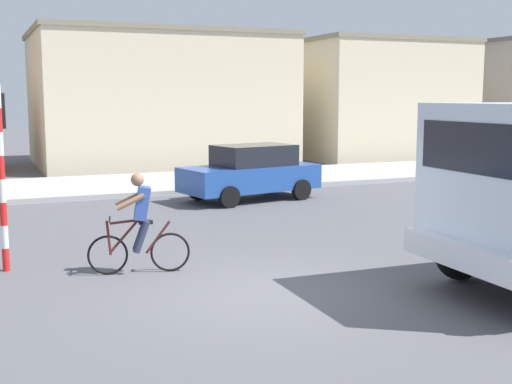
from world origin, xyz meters
TOP-DOWN VIEW (x-y plane):
  - ground_plane at (0.00, 0.00)m, footprint 120.00×120.00m
  - sidewalk_far at (0.00, 12.98)m, footprint 80.00×5.00m
  - cyclist at (-1.54, 1.97)m, footprint 1.71×0.56m
  - traffic_light_pole at (-3.65, 3.09)m, footprint 0.24×0.43m
  - car_red_near at (3.32, 8.82)m, footprint 4.26×2.48m
  - building_mid_block at (3.64, 20.55)m, footprint 10.74×8.08m
  - building_corner_right at (14.31, 18.87)m, footprint 7.91×5.33m

SIDE VIEW (x-z plane):
  - ground_plane at x=0.00m, z-range 0.00..0.00m
  - sidewalk_far at x=0.00m, z-range 0.00..0.16m
  - car_red_near at x=3.32m, z-range 0.02..1.62m
  - cyclist at x=-1.54m, z-range 0.00..1.72m
  - traffic_light_pole at x=-3.65m, z-range 0.47..3.67m
  - building_corner_right at x=14.31m, z-range 0.00..5.69m
  - building_mid_block at x=3.64m, z-range 0.00..5.74m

